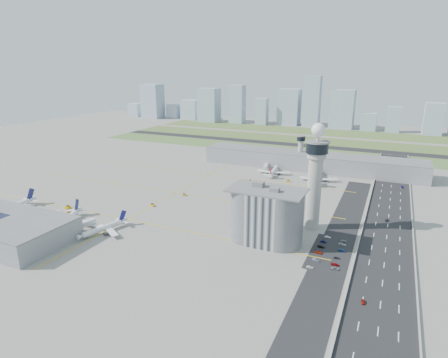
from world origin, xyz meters
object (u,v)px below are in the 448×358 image
at_px(tug_3, 184,194).
at_px(secondary_tower, 300,149).
at_px(car_lot_3, 321,247).
at_px(car_lot_8, 337,258).
at_px(car_lot_2, 318,252).
at_px(tug_2, 152,205).
at_px(car_lot_6, 335,268).
at_px(tug_1, 68,211).
at_px(car_hw_0, 363,302).
at_px(airplane_far_b, 319,175).
at_px(jet_bridge_near_1, 39,222).
at_px(jet_bridge_far_0, 267,166).
at_px(car_lot_11, 343,241).
at_px(car_hw_2, 402,187).
at_px(car_lot_10, 342,244).
at_px(airplane_near_a, 8,205).
at_px(car_hw_4, 384,168).
at_px(jet_bridge_near_2, 75,230).
at_px(tug_0, 68,207).
at_px(tug_5, 288,181).
at_px(car_lot_4, 323,241).
at_px(airplane_near_c, 102,225).
at_px(car_lot_1, 316,260).
at_px(admin_building, 266,216).
at_px(jet_bridge_near_0, 6,214).
at_px(car_lot_0, 310,267).
at_px(control_tower, 315,173).
at_px(car_lot_5, 328,237).
at_px(car_lot_7, 335,264).
at_px(jet_bridge_far_1, 318,171).
at_px(airplane_far_a, 274,169).
at_px(car_hw_1, 387,220).

bearing_deg(tug_3, secondary_tower, -139.00).
relative_size(car_lot_3, car_lot_8, 1.23).
relative_size(tug_3, car_lot_2, 0.72).
distance_m(tug_2, car_lot_6, 137.53).
relative_size(tug_1, car_hw_0, 0.98).
bearing_deg(car_lot_6, airplane_far_b, 5.72).
height_order(jet_bridge_near_1, car_lot_6, jet_bridge_near_1).
bearing_deg(tug_3, jet_bridge_far_0, -130.00).
distance_m(car_lot_11, car_hw_2, 128.19).
bearing_deg(car_lot_10, airplane_near_a, 109.31).
bearing_deg(car_lot_11, car_lot_8, 169.15).
bearing_deg(car_lot_6, car_hw_4, -11.75).
bearing_deg(car_lot_11, car_hw_4, -13.82).
bearing_deg(jet_bridge_near_2, tug_0, 61.33).
bearing_deg(tug_5, car_lot_4, 17.02).
bearing_deg(airplane_near_a, airplane_near_c, 89.13).
xyz_separation_m(car_lot_1, car_hw_0, (25.30, -27.79, -0.03)).
bearing_deg(car_hw_4, tug_5, -128.32).
bearing_deg(admin_building, car_lot_2, -5.67).
bearing_deg(car_hw_2, car_lot_11, -107.90).
xyz_separation_m(jet_bridge_near_0, car_hw_2, (235.88, 180.26, -2.25)).
height_order(airplane_far_b, car_lot_0, airplane_far_b).
distance_m(jet_bridge_near_0, car_lot_10, 212.18).
relative_size(admin_building, car_lot_8, 12.97).
bearing_deg(control_tower, car_lot_0, -78.88).
bearing_deg(car_lot_5, secondary_tower, 16.72).
height_order(airplane_near_c, car_lot_10, airplane_near_c).
bearing_deg(car_lot_7, jet_bridge_near_1, 96.71).
height_order(car_lot_0, car_lot_4, car_lot_4).
relative_size(admin_building, car_lot_11, 10.69).
bearing_deg(secondary_tower, jet_bridge_far_0, -147.26).
distance_m(control_tower, jet_bridge_far_1, 129.66).
height_order(tug_0, car_lot_0, tug_0).
bearing_deg(airplane_far_a, car_lot_1, -162.08).
bearing_deg(secondary_tower, jet_bridge_near_2, -111.47).
distance_m(airplane_near_c, car_lot_5, 133.12).
relative_size(car_lot_4, car_lot_7, 0.91).
xyz_separation_m(jet_bridge_near_0, car_lot_6, (206.52, 22.63, -2.30)).
bearing_deg(airplane_far_b, jet_bridge_near_0, 122.07).
height_order(airplane_near_c, jet_bridge_far_0, airplane_near_c).
bearing_deg(car_lot_3, car_lot_11, -40.83).
relative_size(car_lot_7, car_hw_2, 0.95).
height_order(jet_bridge_far_1, car_lot_4, jet_bridge_far_1).
relative_size(secondary_tower, tug_1, 9.29).
xyz_separation_m(jet_bridge_near_1, tug_5, (116.10, 157.32, -1.87)).
xyz_separation_m(car_hw_1, car_hw_2, (8.93, 81.67, -0.05)).
relative_size(jet_bridge_far_1, car_lot_5, 4.05).
relative_size(airplane_far_b, car_lot_2, 9.04).
relative_size(airplane_far_a, car_lot_11, 9.29).
bearing_deg(tug_0, admin_building, -8.64).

